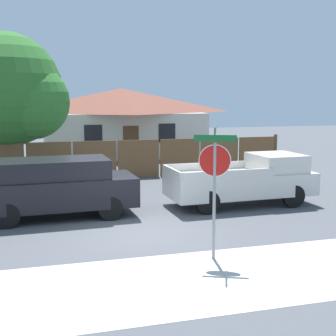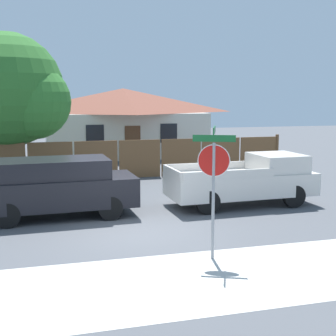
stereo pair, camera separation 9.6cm
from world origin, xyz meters
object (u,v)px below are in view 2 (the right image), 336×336
(stop_sign, at_px, (214,171))
(orange_pickup, at_px, (247,180))
(oak_tree, at_px, (12,93))
(house, at_px, (123,121))
(red_suv, at_px, (57,186))

(stop_sign, bearing_deg, orange_pickup, 80.95)
(oak_tree, distance_m, stop_sign, 12.86)
(house, relative_size, red_suv, 2.16)
(oak_tree, xyz_separation_m, orange_pickup, (7.79, -7.05, -2.97))
(house, height_order, oak_tree, oak_tree)
(red_suv, bearing_deg, orange_pickup, -1.71)
(house, xyz_separation_m, orange_pickup, (1.57, -14.89, -1.31))
(house, xyz_separation_m, stop_sign, (-1.47, -19.66, -0.13))
(house, height_order, red_suv, house)
(oak_tree, bearing_deg, house, 51.57)
(oak_tree, height_order, red_suv, oak_tree)
(house, distance_m, red_suv, 15.66)
(orange_pickup, height_order, stop_sign, stop_sign)
(red_suv, distance_m, stop_sign, 5.85)
(oak_tree, xyz_separation_m, red_suv, (1.52, -7.05, -2.84))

